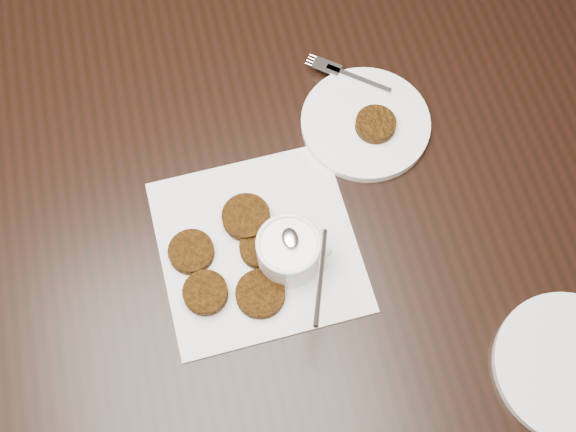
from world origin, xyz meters
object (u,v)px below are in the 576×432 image
object	(u,v)px
table	(198,274)
sauce_ramekin	(288,243)
plate_empty	(571,367)
napkin	(258,246)
plate_with_patty	(366,121)

from	to	relation	value
table	sauce_ramekin	xyz separation A→B (m)	(0.14, -0.15, 0.44)
table	plate_empty	bearing A→B (deg)	-39.37
table	plate_empty	distance (m)	0.71
napkin	table	bearing A→B (deg)	131.98
napkin	plate_empty	size ratio (longest dim) A/B	1.36
plate_with_patty	plate_empty	world-z (taller)	plate_with_patty
napkin	plate_empty	world-z (taller)	plate_empty
sauce_ramekin	plate_empty	distance (m)	0.40
plate_with_patty	plate_empty	distance (m)	0.45
plate_with_patty	napkin	bearing A→B (deg)	-142.49
plate_empty	sauce_ramekin	bearing A→B (deg)	144.05
table	napkin	size ratio (longest dim) A/B	5.29
table	napkin	bearing A→B (deg)	-48.02
sauce_ramekin	plate_empty	bearing A→B (deg)	-35.95
sauce_ramekin	napkin	bearing A→B (deg)	141.08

